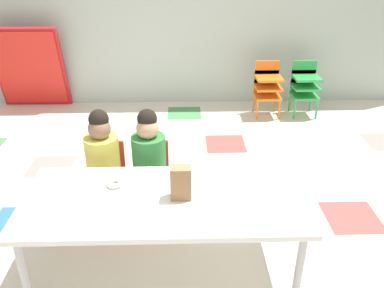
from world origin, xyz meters
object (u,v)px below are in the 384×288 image
at_px(kid_chair_orange_stack, 268,85).
at_px(paper_plate_near_edge, 115,186).
at_px(seated_child_middle_seat, 149,154).
at_px(paper_bag_brown, 181,183).
at_px(paper_plate_center_table, 145,199).
at_px(donut_powdered_on_plate, 115,184).
at_px(folded_activity_table, 30,68).
at_px(craft_table, 164,204).
at_px(seated_child_near_camera, 103,155).
at_px(kid_chair_green_stack, 305,85).

distance_m(kid_chair_orange_stack, paper_plate_near_edge, 3.00).
height_order(seated_child_middle_seat, paper_bag_brown, seated_child_middle_seat).
xyz_separation_m(paper_plate_near_edge, paper_plate_center_table, (0.21, -0.16, 0.00)).
bearing_deg(donut_powdered_on_plate, seated_child_middle_seat, 68.40).
xyz_separation_m(folded_activity_table, paper_plate_center_table, (1.74, -3.05, 0.04)).
xyz_separation_m(craft_table, seated_child_middle_seat, (-0.13, 0.62, 0.02)).
bearing_deg(folded_activity_table, craft_table, -58.62).
height_order(craft_table, paper_plate_center_table, paper_plate_center_table).
distance_m(seated_child_middle_seat, donut_powdered_on_plate, 0.52).
xyz_separation_m(seated_child_near_camera, paper_bag_brown, (0.60, -0.62, 0.13)).
bearing_deg(folded_activity_table, seated_child_near_camera, -60.59).
bearing_deg(folded_activity_table, kid_chair_green_stack, -5.32).
height_order(seated_child_near_camera, paper_plate_center_table, seated_child_near_camera).
xyz_separation_m(paper_plate_center_table, donut_powdered_on_plate, (-0.21, 0.16, 0.02)).
xyz_separation_m(paper_plate_near_edge, donut_powdered_on_plate, (0.00, 0.00, 0.02)).
bearing_deg(seated_child_middle_seat, donut_powdered_on_plate, -111.60).
xyz_separation_m(seated_child_middle_seat, kid_chair_green_stack, (1.82, 2.08, -0.16)).
xyz_separation_m(paper_bag_brown, donut_powdered_on_plate, (-0.44, 0.14, -0.09)).
xyz_separation_m(seated_child_near_camera, donut_powdered_on_plate, (0.17, -0.48, 0.05)).
relative_size(kid_chair_orange_stack, paper_plate_near_edge, 3.78).
height_order(paper_bag_brown, paper_plate_center_table, paper_bag_brown).
bearing_deg(paper_plate_center_table, kid_chair_green_stack, 56.64).
distance_m(seated_child_middle_seat, paper_plate_near_edge, 0.52).
relative_size(kid_chair_orange_stack, paper_plate_center_table, 3.78).
distance_m(seated_child_near_camera, paper_bag_brown, 0.87).
relative_size(paper_bag_brown, paper_plate_center_table, 1.22).
distance_m(seated_child_middle_seat, paper_bag_brown, 0.68).
relative_size(kid_chair_green_stack, donut_powdered_on_plate, 6.14).
distance_m(paper_plate_center_table, donut_powdered_on_plate, 0.27).
height_order(seated_child_middle_seat, donut_powdered_on_plate, seated_child_middle_seat).
bearing_deg(craft_table, donut_powdered_on_plate, 156.97).
bearing_deg(donut_powdered_on_plate, seated_child_near_camera, 108.90).
height_order(paper_bag_brown, donut_powdered_on_plate, paper_bag_brown).
distance_m(seated_child_middle_seat, kid_chair_green_stack, 2.77).
xyz_separation_m(craft_table, paper_plate_center_table, (-0.11, -0.02, 0.05)).
bearing_deg(paper_bag_brown, kid_chair_green_stack, 59.83).
bearing_deg(kid_chair_orange_stack, seated_child_middle_seat, -122.80).
height_order(folded_activity_table, paper_plate_near_edge, folded_activity_table).
height_order(seated_child_middle_seat, kid_chair_green_stack, seated_child_middle_seat).
bearing_deg(folded_activity_table, kid_chair_orange_stack, -6.14).
distance_m(craft_table, seated_child_middle_seat, 0.63).
bearing_deg(seated_child_near_camera, donut_powdered_on_plate, -71.10).
height_order(seated_child_middle_seat, paper_plate_center_table, seated_child_middle_seat).
bearing_deg(paper_plate_near_edge, folded_activity_table, 117.78).
bearing_deg(paper_bag_brown, paper_plate_center_table, -174.15).
bearing_deg(kid_chair_green_stack, donut_powdered_on_plate, -128.03).
bearing_deg(seated_child_middle_seat, paper_bag_brown, -68.34).
distance_m(craft_table, donut_powdered_on_plate, 0.36).
relative_size(craft_table, folded_activity_table, 1.64).
distance_m(seated_child_near_camera, kid_chair_green_stack, 3.01).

